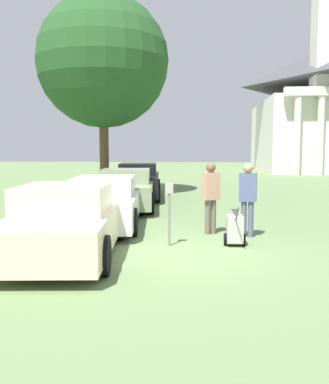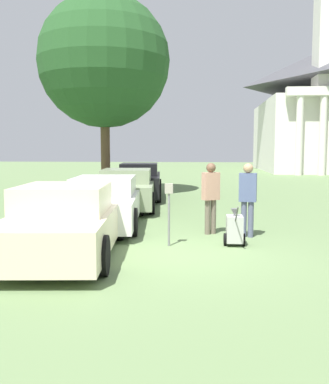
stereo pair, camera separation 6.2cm
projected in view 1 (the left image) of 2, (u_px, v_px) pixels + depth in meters
name	position (u px, v px, depth m)	size (l,w,h in m)	color
ground_plane	(179.00, 254.00, 8.91)	(120.00, 120.00, 0.00)	#607A4C
parked_car_cream	(67.00, 223.00, 8.70)	(2.38, 4.80, 1.47)	beige
parked_car_white	(105.00, 202.00, 12.20)	(2.37, 5.44, 1.39)	silver
parked_car_sage	(126.00, 189.00, 15.66)	(2.43, 5.13, 1.44)	gray
parked_car_black	(138.00, 182.00, 18.75)	(2.27, 5.06, 1.54)	black
parking_meter	(169.00, 203.00, 9.53)	(0.18, 0.09, 1.41)	slate
person_worker	(211.00, 193.00, 10.88)	(0.47, 0.40, 1.82)	#665B4C
person_supervisor	(248.00, 195.00, 10.51)	(0.45, 0.29, 1.83)	#515670
equipment_cart	(235.00, 229.00, 9.63)	(0.47, 0.99, 1.00)	#B2B2AD
church	(309.00, 108.00, 41.88)	(9.42, 16.25, 24.40)	silver
shade_tree	(103.00, 62.00, 20.12)	(6.21, 6.21, 9.38)	brown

